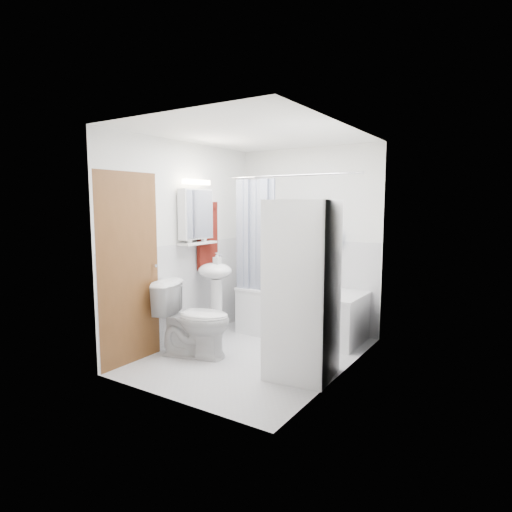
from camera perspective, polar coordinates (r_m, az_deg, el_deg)
The scene contains 20 objects.
floor at distance 4.88m, azimuth -0.15°, elevation -13.08°, with size 2.60×2.60×0.00m, color silver.
room_walls at distance 4.59m, azimuth -0.16°, elevation 4.65°, with size 2.60×2.60×2.60m.
wainscot at distance 4.95m, azimuth 1.69°, elevation -5.55°, with size 1.98×2.58×2.58m.
door at distance 4.81m, azimuth -13.34°, elevation -1.26°, with size 0.05×2.00×2.00m.
bathtub at distance 5.50m, azimuth 6.06°, elevation -7.21°, with size 1.57×0.74×0.60m.
tub_spout at distance 5.60m, azimuth 9.48°, elevation -0.89°, with size 0.04×0.04×0.12m, color silver.
curtain_rod at distance 5.06m, azimuth 4.70°, elevation 10.66°, with size 0.02×0.02×1.75m, color silver.
shower_curtain at distance 5.32m, azimuth -0.12°, elevation 2.42°, with size 0.55×0.02×1.45m.
sink at distance 5.33m, azimuth -5.43°, elevation -3.54°, with size 0.44×0.37×1.04m.
medicine_cabinet at distance 5.21m, azimuth -7.99°, elevation 5.72°, with size 0.13×0.50×0.71m.
shelf at distance 5.22m, azimuth -7.80°, elevation 1.71°, with size 0.18×0.54×0.03m, color silver.
shower_caddy at distance 5.54m, azimuth 9.97°, elevation 1.46°, with size 0.22×0.06×0.02m, color silver.
towel at distance 5.43m, azimuth -6.49°, elevation 2.85°, with size 0.07×0.36×0.86m.
washer_dryer at distance 4.15m, azimuth 6.17°, elevation -4.43°, with size 0.68×0.67×1.71m.
toilet at distance 4.80m, azimuth -8.28°, elevation -8.37°, with size 0.47×0.83×0.82m, color white.
soap_pump at distance 5.25m, azimuth -5.20°, elevation -0.98°, with size 0.08×0.17×0.08m, color gray.
shelf_bottle at distance 5.10m, azimuth -8.90°, elevation 2.11°, with size 0.07×0.18×0.07m, color gray.
shelf_cup at distance 5.30m, azimuth -6.97°, elevation 2.49°, with size 0.10×0.09×0.10m, color gray.
shampoo_a at distance 5.54m, azimuth 9.90°, elevation 2.24°, with size 0.13×0.17×0.13m, color gray.
shampoo_b at distance 5.49m, azimuth 11.05°, elevation 1.92°, with size 0.08×0.21×0.08m, color #2B53AD.
Camera 1 is at (2.48, -3.85, 1.68)m, focal length 30.00 mm.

